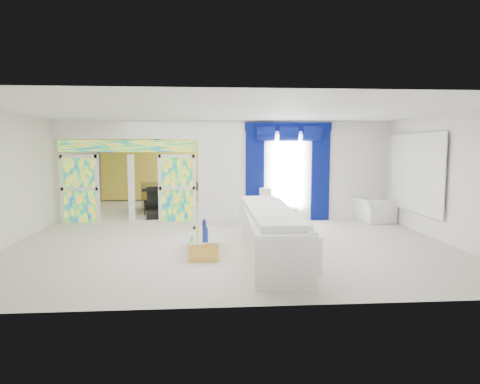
{
  "coord_description": "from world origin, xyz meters",
  "views": [
    {
      "loc": [
        -0.48,
        -11.65,
        2.22
      ],
      "look_at": [
        0.3,
        -1.2,
        1.1
      ],
      "focal_mm": 31.51,
      "sensor_mm": 36.0,
      "label": 1
    }
  ],
  "objects": [
    {
      "name": "floor",
      "position": [
        0.0,
        0.0,
        0.0
      ],
      "size": [
        12.0,
        12.0,
        0.0
      ],
      "primitive_type": "plane",
      "color": "#B7AF9E",
      "rests_on": "ground"
    },
    {
      "name": "dividing_wall",
      "position": [
        2.15,
        1.0,
        1.5
      ],
      "size": [
        5.7,
        0.18,
        3.0
      ],
      "primitive_type": "cube",
      "color": "white",
      "rests_on": "ground"
    },
    {
      "name": "dividing_header",
      "position": [
        -2.85,
        1.0,
        2.73
      ],
      "size": [
        4.3,
        0.18,
        0.55
      ],
      "primitive_type": "cube",
      "color": "white",
      "rests_on": "dividing_wall"
    },
    {
      "name": "stained_panel_left",
      "position": [
        -4.28,
        1.0,
        1.0
      ],
      "size": [
        0.95,
        0.04,
        2.0
      ],
      "primitive_type": "cube",
      "color": "#994C3F",
      "rests_on": "ground"
    },
    {
      "name": "stained_panel_right",
      "position": [
        -1.42,
        1.0,
        1.0
      ],
      "size": [
        0.95,
        0.04,
        2.0
      ],
      "primitive_type": "cube",
      "color": "#994C3F",
      "rests_on": "ground"
    },
    {
      "name": "stained_transom",
      "position": [
        -2.85,
        1.0,
        2.25
      ],
      "size": [
        4.0,
        0.05,
        0.35
      ],
      "primitive_type": "cube",
      "color": "#994C3F",
      "rests_on": "dividing_header"
    },
    {
      "name": "window_pane",
      "position": [
        1.9,
        0.9,
        1.45
      ],
      "size": [
        1.0,
        0.02,
        2.3
      ],
      "primitive_type": "cube",
      "color": "white",
      "rests_on": "dividing_wall"
    },
    {
      "name": "blue_drape_left",
      "position": [
        0.9,
        0.87,
        1.4
      ],
      "size": [
        0.55,
        0.1,
        2.8
      ],
      "primitive_type": "cube",
      "color": "#030849",
      "rests_on": "ground"
    },
    {
      "name": "blue_drape_right",
      "position": [
        2.9,
        0.87,
        1.4
      ],
      "size": [
        0.55,
        0.1,
        2.8
      ],
      "primitive_type": "cube",
      "color": "#030849",
      "rests_on": "ground"
    },
    {
      "name": "blue_pelmet",
      "position": [
        1.9,
        0.87,
        2.82
      ],
      "size": [
        2.6,
        0.12,
        0.25
      ],
      "primitive_type": "cube",
      "color": "#030849",
      "rests_on": "dividing_wall"
    },
    {
      "name": "wall_mirror",
      "position": [
        4.94,
        -1.0,
        1.55
      ],
      "size": [
        0.04,
        2.7,
        1.9
      ],
      "primitive_type": "cube",
      "color": "white",
      "rests_on": "ground"
    },
    {
      "name": "gold_curtains",
      "position": [
        0.0,
        5.9,
        1.5
      ],
      "size": [
        9.7,
        0.12,
        2.9
      ],
      "primitive_type": "cube",
      "color": "gold",
      "rests_on": "ground"
    },
    {
      "name": "white_sofa",
      "position": [
        0.78,
        -3.14,
        0.43
      ],
      "size": [
        1.12,
        4.58,
        0.87
      ],
      "primitive_type": "cube",
      "rotation": [
        0.0,
        0.0,
        -0.03
      ],
      "color": "white",
      "rests_on": "ground"
    },
    {
      "name": "coffee_table",
      "position": [
        -0.57,
        -2.84,
        0.19
      ],
      "size": [
        0.62,
        1.7,
        0.37
      ],
      "primitive_type": "cube",
      "rotation": [
        0.0,
        0.0,
        -0.03
      ],
      "color": "gold",
      "rests_on": "ground"
    },
    {
      "name": "console_table",
      "position": [
        1.48,
        0.58,
        0.22
      ],
      "size": [
        1.33,
        0.48,
        0.44
      ],
      "primitive_type": "cube",
      "rotation": [
        0.0,
        0.0,
        -0.05
      ],
      "color": "white",
      "rests_on": "ground"
    },
    {
      "name": "table_lamp",
      "position": [
        1.18,
        0.58,
        0.73
      ],
      "size": [
        0.36,
        0.36,
        0.58
      ],
      "primitive_type": "cylinder",
      "color": "silver",
      "rests_on": "console_table"
    },
    {
      "name": "armchair",
      "position": [
        4.42,
        0.44,
        0.36
      ],
      "size": [
        1.08,
        1.21,
        0.72
      ],
      "primitive_type": "imported",
      "rotation": [
        0.0,
        0.0,
        1.68
      ],
      "color": "white",
      "rests_on": "ground"
    },
    {
      "name": "grand_piano",
      "position": [
        -2.01,
        3.06,
        0.48
      ],
      "size": [
        1.86,
        2.18,
        0.95
      ],
      "primitive_type": "cube",
      "rotation": [
        0.0,
        0.0,
        0.25
      ],
      "color": "black",
      "rests_on": "ground"
    },
    {
      "name": "piano_bench",
      "position": [
        -2.01,
        1.46,
        0.14
      ],
      "size": [
        0.89,
        0.53,
        0.28
      ],
      "primitive_type": "cube",
      "rotation": [
        0.0,
        0.0,
        0.25
      ],
      "color": "black",
      "rests_on": "ground"
    },
    {
      "name": "tv_console",
      "position": [
        -4.72,
        3.0,
        0.38
      ],
      "size": [
        0.57,
        0.53,
        0.75
      ],
      "primitive_type": "cube",
      "rotation": [
        0.0,
        0.0,
        0.12
      ],
      "color": "tan",
      "rests_on": "ground"
    },
    {
      "name": "chandelier",
      "position": [
        -2.3,
        3.4,
        2.65
      ],
      "size": [
        0.6,
        0.6,
        0.6
      ],
      "primitive_type": "sphere",
      "color": "gold",
      "rests_on": "ceiling"
    },
    {
      "name": "decanters",
      "position": [
        -0.56,
        -3.14,
        0.49
      ],
      "size": [
        0.13,
        0.63,
        0.28
      ],
      "color": "navy",
      "rests_on": "coffee_table"
    }
  ]
}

